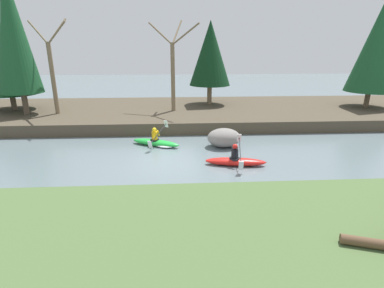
% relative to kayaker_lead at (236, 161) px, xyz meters
% --- Properties ---
extents(ground_plane, '(90.00, 90.00, 0.00)m').
position_rel_kayaker_lead_xyz_m(ground_plane, '(-2.79, 0.64, -0.22)').
color(ground_plane, slate).
extents(riverbank_near, '(44.00, 7.77, 0.57)m').
position_rel_kayaker_lead_xyz_m(riverbank_near, '(-2.79, -6.83, 0.06)').
color(riverbank_near, '#4C6638').
rests_on(riverbank_near, ground).
extents(riverbank_far, '(44.00, 9.65, 0.75)m').
position_rel_kayaker_lead_xyz_m(riverbank_far, '(-2.79, 9.66, 0.15)').
color(riverbank_far, '#4C4233').
rests_on(riverbank_far, ground).
extents(conifer_tree_left, '(3.73, 3.73, 5.83)m').
position_rel_kayaker_lead_xyz_m(conifer_tree_left, '(-14.20, 9.55, 4.00)').
color(conifer_tree_left, brown).
rests_on(conifer_tree_left, riverbank_far).
extents(conifer_tree_mid_left, '(2.62, 2.62, 9.18)m').
position_rel_kayaker_lead_xyz_m(conifer_tree_mid_left, '(-12.64, 7.98, 5.82)').
color(conifer_tree_mid_left, brown).
rests_on(conifer_tree_mid_left, riverbank_far).
extents(conifer_tree_centre, '(3.11, 3.11, 6.20)m').
position_rel_kayaker_lead_xyz_m(conifer_tree_centre, '(0.03, 10.91, 4.36)').
color(conifer_tree_centre, '#7A664C').
rests_on(conifer_tree_centre, riverbank_far).
extents(conifer_tree_mid_right, '(3.50, 3.50, 7.20)m').
position_rel_kayaker_lead_xyz_m(conifer_tree_mid_right, '(11.64, 9.03, 4.71)').
color(conifer_tree_mid_right, brown).
rests_on(conifer_tree_mid_right, riverbank_far).
extents(bare_tree_mid_upstream, '(3.41, 3.37, 6.17)m').
position_rel_kayaker_lead_xyz_m(bare_tree_mid_upstream, '(-10.62, 8.17, 3.43)').
color(bare_tree_mid_upstream, '#7A664C').
rests_on(bare_tree_mid_upstream, riverbank_far).
extents(bare_tree_mid_downstream, '(3.38, 3.34, 6.12)m').
position_rel_kayaker_lead_xyz_m(bare_tree_mid_downstream, '(-2.76, 8.69, 3.41)').
color(bare_tree_mid_downstream, '#7A664C').
rests_on(bare_tree_mid_downstream, riverbank_far).
extents(kayaker_lead, '(2.80, 2.07, 1.20)m').
position_rel_kayaker_lead_xyz_m(kayaker_lead, '(0.00, 0.00, 0.00)').
color(kayaker_lead, red).
rests_on(kayaker_lead, ground).
extents(kayaker_middle, '(2.71, 1.96, 1.20)m').
position_rel_kayaker_lead_xyz_m(kayaker_middle, '(-3.66, 2.96, -0.02)').
color(kayaker_middle, green).
rests_on(kayaker_middle, ground).
extents(boulder_midstream, '(1.76, 1.37, 0.99)m').
position_rel_kayaker_lead_xyz_m(boulder_midstream, '(-0.13, 2.64, 0.28)').
color(boulder_midstream, gray).
rests_on(boulder_midstream, ground).
extents(driftwood_log, '(1.71, 0.78, 0.44)m').
position_rel_kayaker_lead_xyz_m(driftwood_log, '(2.04, -6.73, 0.47)').
color(driftwood_log, brown).
rests_on(driftwood_log, riverbank_near).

